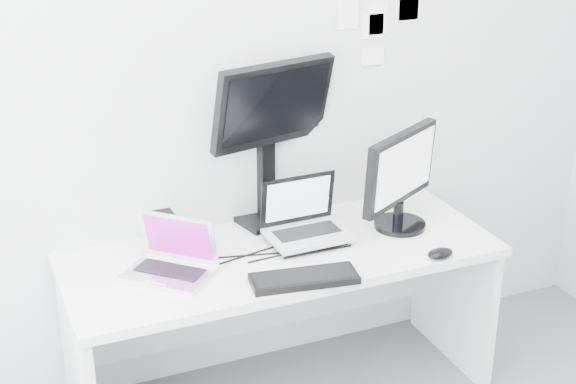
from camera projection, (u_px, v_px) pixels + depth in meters
name	position (u px, v px, depth m)	size (l,w,h in m)	color
back_wall	(250.00, 85.00, 3.57)	(3.60, 3.60, 0.00)	silver
desk	(282.00, 326.00, 3.66)	(1.80, 0.70, 0.73)	white
macbook	(167.00, 248.00, 3.26)	(0.33, 0.24, 0.24)	silver
speaker	(164.00, 231.00, 3.50)	(0.08, 0.08, 0.16)	black
dell_laptop	(309.00, 213.00, 3.53)	(0.34, 0.26, 0.28)	#B9BBC1
rear_monitor	(270.00, 140.00, 3.65)	(0.56, 0.20, 0.76)	black
samsung_monitor	(402.00, 179.00, 3.64)	(0.50, 0.23, 0.46)	black
keyboard	(304.00, 279.00, 3.27)	(0.42, 0.15, 0.03)	black
mouse	(440.00, 253.00, 3.45)	(0.12, 0.07, 0.04)	black
wall_note_0	(348.00, 13.00, 3.62)	(0.10, 0.00, 0.14)	white
wall_note_1	(378.00, 20.00, 3.69)	(0.09, 0.00, 0.13)	white
wall_note_2	(409.00, 6.00, 3.72)	(0.10, 0.00, 0.14)	white
wall_note_3	(373.00, 56.00, 3.74)	(0.11, 0.00, 0.08)	white
wall_note_4	(409.00, 4.00, 3.72)	(0.12, 0.00, 0.14)	white
wall_note_5	(373.00, 26.00, 3.69)	(0.11, 0.00, 0.11)	white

